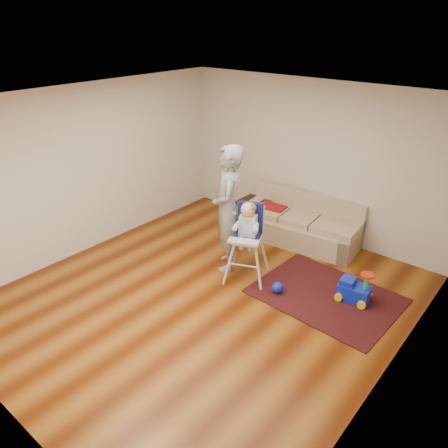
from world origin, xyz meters
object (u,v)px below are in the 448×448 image
Objects in this scene: ride_on_toy at (355,285)px; sofa at (300,221)px; side_table at (253,214)px; high_chair at (247,242)px; adult at (228,209)px; toy_ball at (277,288)px.

sofa is at bearing 139.19° from ride_on_toy.
side_table is (-0.95, -0.06, -0.13)m from sofa.
adult is at bearing 145.53° from high_chair.
high_chair reaches higher than toy_ball.
high_chair is at bearing 42.14° from adult.
sofa is 1.61m from adult.
adult is (-0.43, 0.08, 0.39)m from high_chair.
adult is (-1.03, 0.15, 0.89)m from toy_ball.
high_chair is at bearing -96.14° from sofa.
adult is (0.52, -1.37, 0.72)m from side_table.
side_table is 2.65m from ride_on_toy.
ride_on_toy is at bearing -40.59° from sofa.
ride_on_toy is at bearing 64.16° from adult.
sofa reaches higher than ride_on_toy.
sofa is 1.53m from high_chair.
side_table is 2.18m from toy_ball.
side_table is at bearing 99.24° from high_chair.
sofa is at bearing 65.82° from high_chair.
side_table is at bearing 163.34° from adult.
side_table is 0.43× the size of high_chair.
sofa is at bearing 110.65° from toy_ball.
adult reaches higher than high_chair.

